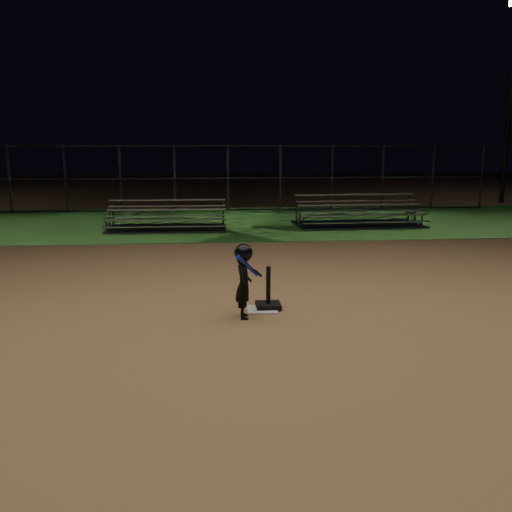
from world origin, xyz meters
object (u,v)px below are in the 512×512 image
at_px(home_plate, 262,309).
at_px(light_pole_right, 512,85).
at_px(bleacher_left, 167,224).
at_px(bleacher_right, 359,219).
at_px(child_batter, 244,279).
at_px(batting_tee, 268,300).

relative_size(home_plate, light_pole_right, 0.05).
distance_m(bleacher_left, bleacher_right, 5.93).
distance_m(child_batter, light_pole_right, 20.10).
xyz_separation_m(child_batter, light_pole_right, (12.30, 15.29, 4.36)).
relative_size(bleacher_left, light_pole_right, 0.42).
distance_m(home_plate, light_pole_right, 19.79).
bearing_deg(home_plate, child_batter, -130.78).
distance_m(child_batter, bleacher_left, 8.98).
xyz_separation_m(home_plate, child_batter, (-0.30, -0.35, 0.57)).
relative_size(home_plate, batting_tee, 0.70).
height_order(bleacher_right, light_pole_right, light_pole_right).
relative_size(child_batter, light_pole_right, 0.13).
bearing_deg(bleacher_right, bleacher_left, -179.28).
relative_size(bleacher_left, bleacher_right, 0.89).
bearing_deg(light_pole_right, batting_tee, -128.68).
bearing_deg(bleacher_left, light_pole_right, 25.63).
bearing_deg(light_pole_right, home_plate, -128.77).
height_order(batting_tee, bleacher_left, bleacher_left).
bearing_deg(bleacher_right, light_pole_right, 35.35).
bearing_deg(bleacher_left, home_plate, -75.87).
xyz_separation_m(home_plate, batting_tee, (0.11, 0.09, 0.12)).
xyz_separation_m(child_batter, bleacher_left, (-1.71, 8.80, -0.41)).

